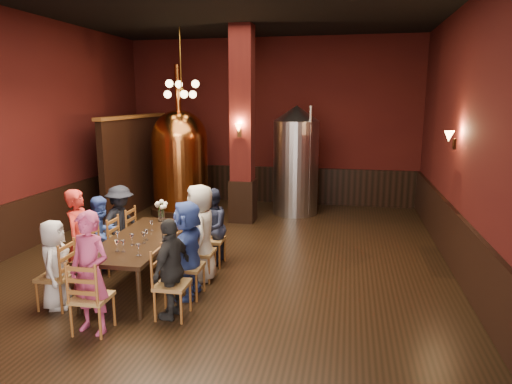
% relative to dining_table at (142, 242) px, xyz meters
% --- Properties ---
extents(room, '(10.00, 10.02, 4.50)m').
position_rel_dining_table_xyz_m(room, '(0.98, 1.21, 1.56)').
color(room, black).
rests_on(room, ground).
extents(wainscot_right, '(0.08, 9.90, 1.00)m').
position_rel_dining_table_xyz_m(wainscot_right, '(4.94, 1.21, -0.19)').
color(wainscot_right, black).
rests_on(wainscot_right, ground).
extents(wainscot_back, '(7.90, 0.08, 1.00)m').
position_rel_dining_table_xyz_m(wainscot_back, '(0.98, 6.17, -0.19)').
color(wainscot_back, black).
rests_on(wainscot_back, ground).
extents(wainscot_left, '(0.08, 9.90, 1.00)m').
position_rel_dining_table_xyz_m(wainscot_left, '(-2.98, 1.21, -0.19)').
color(wainscot_left, black).
rests_on(wainscot_left, ground).
extents(column, '(0.58, 0.58, 4.50)m').
position_rel_dining_table_xyz_m(column, '(0.68, 4.01, 1.56)').
color(column, '#40110D').
rests_on(column, ground).
extents(partition, '(0.22, 3.50, 2.40)m').
position_rel_dining_table_xyz_m(partition, '(-2.22, 4.41, 0.51)').
color(partition, black).
rests_on(partition, ground).
extents(pendant_cluster, '(0.90, 0.90, 1.70)m').
position_rel_dining_table_xyz_m(pendant_cluster, '(-0.82, 4.11, 2.41)').
color(pendant_cluster, '#A57226').
rests_on(pendant_cluster, room).
extents(sconce_wall, '(0.20, 0.20, 0.36)m').
position_rel_dining_table_xyz_m(sconce_wall, '(4.88, 2.01, 1.51)').
color(sconce_wall, black).
rests_on(sconce_wall, room).
extents(sconce_column, '(0.20, 0.20, 0.36)m').
position_rel_dining_table_xyz_m(sconce_column, '(0.68, 3.71, 1.51)').
color(sconce_column, black).
rests_on(sconce_column, column).
extents(dining_table, '(1.07, 2.43, 0.75)m').
position_rel_dining_table_xyz_m(dining_table, '(0.00, 0.00, 0.00)').
color(dining_table, black).
rests_on(dining_table, ground).
extents(chair_0, '(0.47, 0.47, 0.92)m').
position_rel_dining_table_xyz_m(chair_0, '(-0.82, -1.02, -0.23)').
color(chair_0, brown).
rests_on(chair_0, ground).
extents(person_0, '(0.57, 0.71, 1.26)m').
position_rel_dining_table_xyz_m(person_0, '(-0.82, -1.02, -0.06)').
color(person_0, silver).
rests_on(person_0, ground).
extents(chair_1, '(0.47, 0.47, 0.92)m').
position_rel_dining_table_xyz_m(chair_1, '(-0.84, -0.35, -0.23)').
color(chair_1, brown).
rests_on(chair_1, ground).
extents(person_1, '(0.41, 0.59, 1.56)m').
position_rel_dining_table_xyz_m(person_1, '(-0.84, -0.35, 0.09)').
color(person_1, red).
rests_on(person_1, ground).
extents(chair_2, '(0.47, 0.47, 0.92)m').
position_rel_dining_table_xyz_m(chair_2, '(-0.86, 0.30, -0.23)').
color(chair_2, brown).
rests_on(chair_2, ground).
extents(person_2, '(0.43, 0.69, 1.31)m').
position_rel_dining_table_xyz_m(person_2, '(-0.86, 0.30, -0.03)').
color(person_2, '#2C4695').
rests_on(person_2, ground).
extents(chair_3, '(0.47, 0.47, 0.92)m').
position_rel_dining_table_xyz_m(chair_3, '(-0.88, 0.97, -0.23)').
color(chair_3, brown).
rests_on(chair_3, ground).
extents(person_3, '(0.71, 0.98, 1.37)m').
position_rel_dining_table_xyz_m(person_3, '(-0.88, 0.97, -0.01)').
color(person_3, black).
rests_on(person_3, ground).
extents(chair_4, '(0.47, 0.47, 0.92)m').
position_rel_dining_table_xyz_m(chair_4, '(0.88, -0.97, -0.23)').
color(chair_4, brown).
rests_on(chair_4, ground).
extents(person_4, '(0.47, 0.85, 1.36)m').
position_rel_dining_table_xyz_m(person_4, '(0.88, -0.97, -0.01)').
color(person_4, black).
rests_on(person_4, ground).
extents(chair_5, '(0.47, 0.47, 0.92)m').
position_rel_dining_table_xyz_m(chair_5, '(0.86, -0.30, -0.23)').
color(chair_5, brown).
rests_on(chair_5, ground).
extents(person_5, '(0.44, 1.35, 1.45)m').
position_rel_dining_table_xyz_m(person_5, '(0.86, -0.30, 0.04)').
color(person_5, '#3752A7').
rests_on(person_5, ground).
extents(chair_6, '(0.47, 0.47, 0.92)m').
position_rel_dining_table_xyz_m(chair_6, '(0.84, 0.35, -0.23)').
color(chair_6, brown).
rests_on(chair_6, ground).
extents(person_6, '(0.75, 0.90, 1.56)m').
position_rel_dining_table_xyz_m(person_6, '(0.84, 0.35, 0.09)').
color(person_6, beige).
rests_on(person_6, ground).
extents(chair_7, '(0.47, 0.47, 0.92)m').
position_rel_dining_table_xyz_m(chair_7, '(0.82, 1.02, -0.23)').
color(chair_7, brown).
rests_on(chair_7, ground).
extents(person_7, '(0.41, 0.70, 1.36)m').
position_rel_dining_table_xyz_m(person_7, '(0.82, 1.02, -0.01)').
color(person_7, '#1C2138').
rests_on(person_7, ground).
extents(chair_8, '(0.47, 0.47, 0.92)m').
position_rel_dining_table_xyz_m(chair_8, '(0.05, -1.55, -0.23)').
color(chair_8, brown).
rests_on(chair_8, ground).
extents(person_8, '(0.63, 0.47, 1.55)m').
position_rel_dining_table_xyz_m(person_8, '(0.05, -1.55, 0.09)').
color(person_8, '#A43661').
rests_on(person_8, ground).
extents(copper_kettle, '(1.68, 1.68, 3.69)m').
position_rel_dining_table_xyz_m(copper_kettle, '(-1.06, 4.50, 0.66)').
color(copper_kettle, black).
rests_on(copper_kettle, ground).
extents(steel_vessel, '(1.34, 1.34, 2.72)m').
position_rel_dining_table_xyz_m(steel_vessel, '(1.82, 5.01, 0.67)').
color(steel_vessel, '#B2B2B7').
rests_on(steel_vessel, ground).
extents(rose_vase, '(0.23, 0.23, 0.38)m').
position_rel_dining_table_xyz_m(rose_vase, '(-0.10, 1.00, 0.31)').
color(rose_vase, white).
rests_on(rose_vase, dining_table).
extents(wine_glass_0, '(0.07, 0.07, 0.17)m').
position_rel_dining_table_xyz_m(wine_glass_0, '(0.15, -0.25, 0.15)').
color(wine_glass_0, white).
rests_on(wine_glass_0, dining_table).
extents(wine_glass_1, '(0.07, 0.07, 0.17)m').
position_rel_dining_table_xyz_m(wine_glass_1, '(0.03, -0.67, 0.15)').
color(wine_glass_1, white).
rests_on(wine_glass_1, dining_table).
extents(wine_glass_2, '(0.07, 0.07, 0.17)m').
position_rel_dining_table_xyz_m(wine_glass_2, '(0.31, -0.77, 0.15)').
color(wine_glass_2, white).
rests_on(wine_glass_2, dining_table).
extents(wine_glass_3, '(0.07, 0.07, 0.17)m').
position_rel_dining_table_xyz_m(wine_glass_3, '(-0.06, -0.67, 0.15)').
color(wine_glass_3, white).
rests_on(wine_glass_3, dining_table).
extents(wine_glass_4, '(0.07, 0.07, 0.17)m').
position_rel_dining_table_xyz_m(wine_glass_4, '(-0.31, -0.76, 0.15)').
color(wine_glass_4, white).
rests_on(wine_glass_4, dining_table).
extents(wine_glass_5, '(0.07, 0.07, 0.17)m').
position_rel_dining_table_xyz_m(wine_glass_5, '(-0.02, 0.40, 0.15)').
color(wine_glass_5, white).
rests_on(wine_glass_5, dining_table).
extents(wine_glass_6, '(0.07, 0.07, 0.17)m').
position_rel_dining_table_xyz_m(wine_glass_6, '(0.01, -0.35, 0.15)').
color(wine_glass_6, white).
rests_on(wine_glass_6, dining_table).
extents(wine_glass_7, '(0.07, 0.07, 0.17)m').
position_rel_dining_table_xyz_m(wine_glass_7, '(-0.25, -0.30, 0.15)').
color(wine_glass_7, white).
rests_on(wine_glass_7, dining_table).
extents(wine_glass_8, '(0.07, 0.07, 0.17)m').
position_rel_dining_table_xyz_m(wine_glass_8, '(0.12, -0.09, 0.15)').
color(wine_glass_8, white).
rests_on(wine_glass_8, dining_table).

